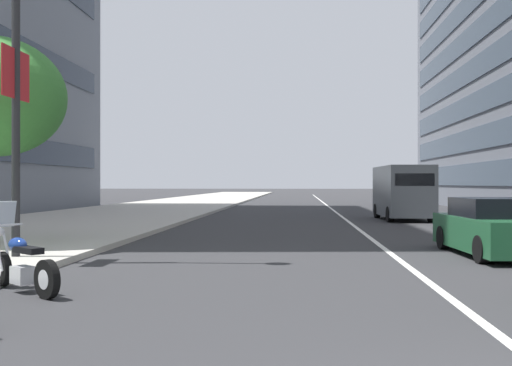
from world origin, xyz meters
TOP-DOWN VIEW (x-y plane):
  - sidewalk_right_plaza at (30.00, 12.11)m, footprint 160.00×9.62m
  - lane_centre_stripe at (35.00, 0.00)m, footprint 110.00×0.16m
  - motorcycle_under_tarp at (5.36, 6.78)m, footprint 1.43×1.78m
  - car_following_behind at (10.87, -2.46)m, footprint 4.42×2.04m
  - delivery_van_ahead at (25.11, -2.72)m, footprint 5.15×2.27m
  - street_lamp_with_banners at (8.75, 8.11)m, footprint 1.26×2.78m

SIDE VIEW (x-z plane):
  - lane_centre_stripe at x=35.00m, z-range 0.00..0.01m
  - sidewalk_right_plaza at x=30.00m, z-range 0.00..0.15m
  - motorcycle_under_tarp at x=5.36m, z-range -0.30..1.16m
  - car_following_behind at x=10.87m, z-range -0.04..1.37m
  - delivery_van_ahead at x=25.11m, z-range 0.09..2.68m
  - street_lamp_with_banners at x=8.75m, z-range 0.95..8.65m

